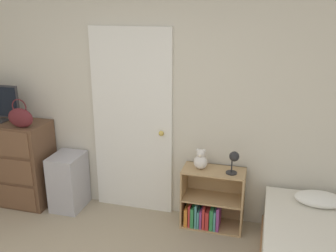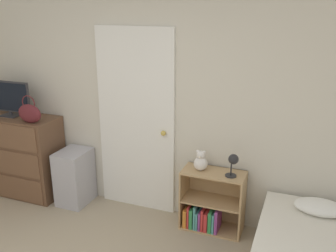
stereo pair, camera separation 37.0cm
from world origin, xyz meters
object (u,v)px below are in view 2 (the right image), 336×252
object	(u,v)px
handbag	(30,113)
bookshelf	(209,207)
storage_bin	(75,177)
desk_lamp	(233,161)
dresser	(19,155)
teddy_bear	(201,162)
tv	(8,98)

from	to	relation	value
handbag	bookshelf	bearing A→B (deg)	5.72
storage_bin	desk_lamp	distance (m)	1.91
dresser	bookshelf	size ratio (longest dim) A/B	1.64
storage_bin	teddy_bear	bearing A→B (deg)	1.85
dresser	storage_bin	size ratio (longest dim) A/B	1.65
tv	handbag	world-z (taller)	tv
tv	storage_bin	bearing A→B (deg)	1.68
handbag	desk_lamp	distance (m)	2.28
dresser	teddy_bear	xyz separation A→B (m)	(2.29, 0.07, 0.25)
bookshelf	dresser	bearing A→B (deg)	-178.27
tv	storage_bin	distance (m)	1.21
storage_bin	handbag	bearing A→B (deg)	-159.44
dresser	teddy_bear	world-z (taller)	dresser
handbag	dresser	bearing A→B (deg)	160.19
handbag	desk_lamp	world-z (taller)	handbag
storage_bin	bookshelf	world-z (taller)	same
handbag	teddy_bear	world-z (taller)	handbag
desk_lamp	bookshelf	bearing A→B (deg)	169.59
dresser	handbag	xyz separation A→B (m)	(0.36, -0.13, 0.61)
handbag	storage_bin	distance (m)	0.89
handbag	bookshelf	distance (m)	2.21
dresser	tv	world-z (taller)	tv
dresser	handbag	world-z (taller)	handbag
teddy_bear	desk_lamp	xyz separation A→B (m)	(0.34, -0.04, 0.07)
tv	storage_bin	world-z (taller)	tv
tv	dresser	bearing A→B (deg)	0.27
dresser	storage_bin	bearing A→B (deg)	1.76
tv	bookshelf	distance (m)	2.62
bookshelf	desk_lamp	world-z (taller)	desk_lamp
handbag	teddy_bear	xyz separation A→B (m)	(1.92, 0.20, -0.36)
bookshelf	tv	bearing A→B (deg)	-178.30
storage_bin	desk_lamp	size ratio (longest dim) A/B	2.69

